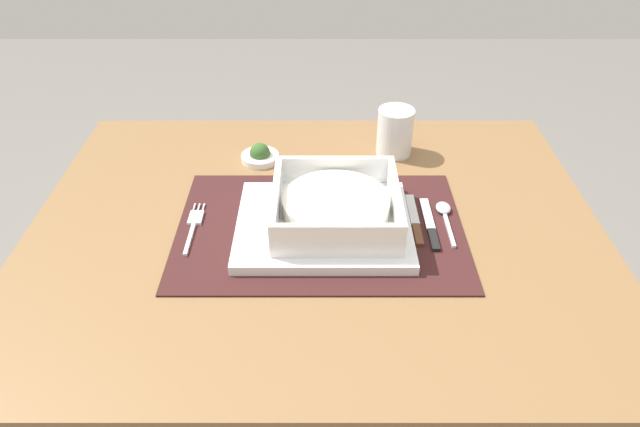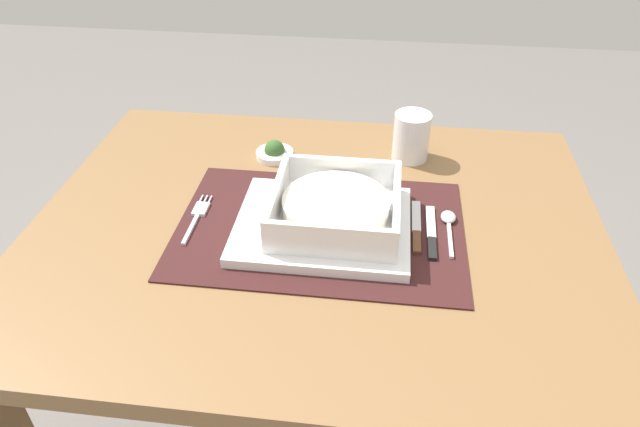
% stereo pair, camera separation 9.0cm
% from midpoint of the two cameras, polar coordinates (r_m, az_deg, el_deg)
% --- Properties ---
extents(dining_table, '(0.91, 0.72, 0.75)m').
position_cam_midpoint_polar(dining_table, '(1.00, -3.02, -6.40)').
color(dining_table, brown).
rests_on(dining_table, ground).
extents(placemat, '(0.45, 0.31, 0.00)m').
position_cam_midpoint_polar(placemat, '(0.91, -2.81, -1.55)').
color(placemat, '#381919').
rests_on(placemat, dining_table).
extents(serving_plate, '(0.27, 0.22, 0.02)m').
position_cam_midpoint_polar(serving_plate, '(0.90, -2.52, -1.24)').
color(serving_plate, white).
rests_on(serving_plate, placemat).
extents(porridge_bowl, '(0.19, 0.19, 0.06)m').
position_cam_midpoint_polar(porridge_bowl, '(0.89, -1.32, 0.54)').
color(porridge_bowl, white).
rests_on(porridge_bowl, serving_plate).
extents(fork, '(0.02, 0.13, 0.00)m').
position_cam_midpoint_polar(fork, '(0.95, -14.97, -1.09)').
color(fork, silver).
rests_on(fork, placemat).
extents(spoon, '(0.02, 0.11, 0.01)m').
position_cam_midpoint_polar(spoon, '(0.95, 9.50, 0.01)').
color(spoon, silver).
rests_on(spoon, placemat).
extents(butter_knife, '(0.01, 0.13, 0.01)m').
position_cam_midpoint_polar(butter_knife, '(0.92, 8.07, -1.39)').
color(butter_knife, black).
rests_on(butter_knife, placemat).
extents(bread_knife, '(0.01, 0.13, 0.01)m').
position_cam_midpoint_polar(bread_knife, '(0.92, 6.59, -0.95)').
color(bread_knife, '#59331E').
rests_on(bread_knife, placemat).
extents(drinking_glass, '(0.07, 0.07, 0.09)m').
position_cam_midpoint_polar(drinking_glass, '(1.10, 5.02, 7.70)').
color(drinking_glass, white).
rests_on(drinking_glass, dining_table).
extents(condiment_saucer, '(0.07, 0.07, 0.04)m').
position_cam_midpoint_polar(condiment_saucer, '(1.09, -8.29, 5.60)').
color(condiment_saucer, white).
rests_on(condiment_saucer, dining_table).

